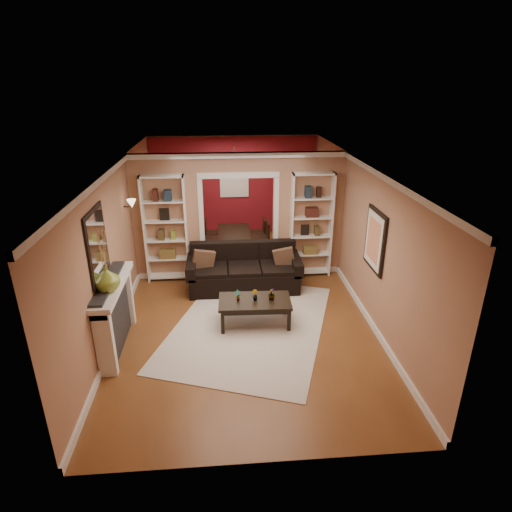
{
  "coord_description": "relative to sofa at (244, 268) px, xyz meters",
  "views": [
    {
      "loc": [
        -0.36,
        -7.61,
        4.09
      ],
      "look_at": [
        0.2,
        -0.8,
        1.25
      ],
      "focal_mm": 30.0,
      "sensor_mm": 36.0,
      "label": 1
    }
  ],
  "objects": [
    {
      "name": "pillow_left",
      "position": [
        -0.83,
        -0.02,
        0.21
      ],
      "size": [
        0.45,
        0.21,
        0.44
      ],
      "primitive_type": "cube",
      "rotation": [
        0.0,
        0.0,
        0.21
      ],
      "color": "brown",
      "rests_on": "sofa"
    },
    {
      "name": "red_back_panel",
      "position": [
        -0.06,
        3.52,
        0.86
      ],
      "size": [
        4.44,
        0.04,
        2.64
      ],
      "primitive_type": "cube",
      "color": "maroon",
      "rests_on": "floor"
    },
    {
      "name": "dining_chair_sw",
      "position": [
        -0.65,
        2.39,
        -0.06
      ],
      "size": [
        0.51,
        0.51,
        0.79
      ],
      "primitive_type": "cube",
      "rotation": [
        0.0,
        0.0,
        1.96
      ],
      "color": "black",
      "rests_on": "floor"
    },
    {
      "name": "framed_art",
      "position": [
        2.15,
        -1.45,
        1.09
      ],
      "size": [
        0.04,
        0.85,
        1.05
      ],
      "primitive_type": "cube",
      "color": "black",
      "rests_on": "wall_right"
    },
    {
      "name": "fireplace",
      "position": [
        -2.15,
        -1.95,
        0.12
      ],
      "size": [
        0.32,
        1.7,
        1.16
      ],
      "primitive_type": "cube",
      "color": "white",
      "rests_on": "floor"
    },
    {
      "name": "dining_chair_ne",
      "position": [
        0.45,
        1.79,
        -0.01
      ],
      "size": [
        0.57,
        0.57,
        0.88
      ],
      "primitive_type": "cube",
      "rotation": [
        0.0,
        0.0,
        -1.19
      ],
      "color": "black",
      "rests_on": "floor"
    },
    {
      "name": "bookshelf_left",
      "position": [
        -1.61,
        0.58,
        0.69
      ],
      "size": [
        0.9,
        0.3,
        2.3
      ],
      "primitive_type": "cube",
      "color": "white",
      "rests_on": "floor"
    },
    {
      "name": "chandelier",
      "position": [
        -0.06,
        2.25,
        1.56
      ],
      "size": [
        0.5,
        0.5,
        0.3
      ],
      "primitive_type": "cube",
      "color": "#311D16",
      "rests_on": "ceiling"
    },
    {
      "name": "wall_right",
      "position": [
        2.19,
        -0.45,
        0.89
      ],
      "size": [
        0.0,
        8.0,
        8.0
      ],
      "primitive_type": "plane",
      "rotation": [
        1.57,
        0.0,
        -1.57
      ],
      "color": "#AD7A5B",
      "rests_on": "ground"
    },
    {
      "name": "coffee_table",
      "position": [
        0.11,
        -1.43,
        -0.22
      ],
      "size": [
        1.29,
        0.73,
        0.48
      ],
      "primitive_type": "cube",
      "rotation": [
        0.0,
        0.0,
        -0.03
      ],
      "color": "black",
      "rests_on": "floor"
    },
    {
      "name": "dining_chair_se",
      "position": [
        0.45,
        2.39,
        -0.08
      ],
      "size": [
        0.41,
        0.41,
        0.76
      ],
      "primitive_type": "cube",
      "rotation": [
        0.0,
        0.0,
        -1.48
      ],
      "color": "black",
      "rests_on": "floor"
    },
    {
      "name": "sofa",
      "position": [
        0.0,
        0.0,
        0.0
      ],
      "size": [
        2.34,
        1.01,
        0.91
      ],
      "primitive_type": "cube",
      "color": "black",
      "rests_on": "floor"
    },
    {
      "name": "plant_center",
      "position": [
        0.11,
        -1.43,
        0.12
      ],
      "size": [
        0.13,
        0.14,
        0.19
      ],
      "primitive_type": "imported",
      "rotation": [
        0.0,
        0.0,
        2.18
      ],
      "color": "#336626",
      "rests_on": "coffee_table"
    },
    {
      "name": "wall_left",
      "position": [
        -2.31,
        -0.45,
        0.89
      ],
      "size": [
        0.0,
        8.0,
        8.0
      ],
      "primitive_type": "plane",
      "rotation": [
        1.57,
        0.0,
        1.57
      ],
      "color": "#AD7A5B",
      "rests_on": "ground"
    },
    {
      "name": "plant_right",
      "position": [
        0.4,
        -1.43,
        0.13
      ],
      "size": [
        0.16,
        0.16,
        0.22
      ],
      "primitive_type": "imported",
      "rotation": [
        0.0,
        0.0,
        4.3
      ],
      "color": "#336626",
      "rests_on": "coffee_table"
    },
    {
      "name": "dining_window",
      "position": [
        -0.06,
        3.48,
        1.09
      ],
      "size": [
        0.78,
        0.03,
        0.98
      ],
      "primitive_type": "cube",
      "color": "#8CA5CC",
      "rests_on": "wall_back"
    },
    {
      "name": "pillow_right",
      "position": [
        0.83,
        -0.02,
        0.2
      ],
      "size": [
        0.42,
        0.15,
        0.41
      ],
      "primitive_type": "cube",
      "rotation": [
        0.0,
        0.0,
        -0.08
      ],
      "color": "brown",
      "rests_on": "sofa"
    },
    {
      "name": "wall_front",
      "position": [
        -0.06,
        -4.45,
        0.89
      ],
      "size": [
        8.0,
        0.0,
        8.0
      ],
      "primitive_type": "plane",
      "rotation": [
        -1.57,
        0.0,
        0.0
      ],
      "color": "#AD7A5B",
      "rests_on": "ground"
    },
    {
      "name": "floor",
      "position": [
        -0.06,
        -0.45,
        -0.46
      ],
      "size": [
        8.0,
        8.0,
        0.0
      ],
      "primitive_type": "plane",
      "color": "brown",
      "rests_on": "ground"
    },
    {
      "name": "dining_table",
      "position": [
        -0.1,
        2.09,
        -0.2
      ],
      "size": [
        1.47,
        0.82,
        0.52
      ],
      "primitive_type": "imported",
      "rotation": [
        0.0,
        0.0,
        1.57
      ],
      "color": "black",
      "rests_on": "floor"
    },
    {
      "name": "plant_left",
      "position": [
        -0.19,
        -1.43,
        0.13
      ],
      "size": [
        0.13,
        0.11,
        0.2
      ],
      "primitive_type": "imported",
      "rotation": [
        0.0,
        0.0,
        0.38
      ],
      "color": "#336626",
      "rests_on": "coffee_table"
    },
    {
      "name": "dining_chair_nw",
      "position": [
        -0.65,
        1.79,
        -0.01
      ],
      "size": [
        0.56,
        0.56,
        0.89
      ],
      "primitive_type": "cube",
      "rotation": [
        0.0,
        0.0,
        1.25
      ],
      "color": "black",
      "rests_on": "floor"
    },
    {
      "name": "area_rug",
      "position": [
        0.01,
        -1.48,
        -0.45
      ],
      "size": [
        3.55,
        4.18,
        0.01
      ],
      "primitive_type": "cube",
      "rotation": [
        0.0,
        0.0,
        -0.33
      ],
      "color": "beige",
      "rests_on": "floor"
    },
    {
      "name": "ceiling",
      "position": [
        -0.06,
        -0.45,
        2.24
      ],
      "size": [
        8.0,
        8.0,
        0.0
      ],
      "primitive_type": "plane",
      "rotation": [
        3.14,
        0.0,
        0.0
      ],
      "color": "white",
      "rests_on": "ground"
    },
    {
      "name": "bookshelf_right",
      "position": [
        1.49,
        0.58,
        0.69
      ],
      "size": [
        0.9,
        0.3,
        2.3
      ],
      "primitive_type": "cube",
      "color": "white",
      "rests_on": "floor"
    },
    {
      "name": "wall_back",
      "position": [
        -0.06,
        3.55,
        0.89
      ],
      "size": [
        8.0,
        0.0,
        8.0
      ],
      "primitive_type": "plane",
      "rotation": [
        1.57,
        0.0,
        0.0
      ],
      "color": "#AD7A5B",
      "rests_on": "ground"
    },
    {
      "name": "vase",
      "position": [
        -2.15,
        -2.2,
        0.9
      ],
      "size": [
        0.49,
        0.49,
        0.4
      ],
      "primitive_type": "imported",
      "rotation": [
        0.0,
        0.0,
        0.34
      ],
      "color": "olive",
      "rests_on": "fireplace"
    },
    {
      "name": "wall_sconce",
      "position": [
        -2.21,
        0.1,
        1.37
      ],
      "size": [
        0.18,
        0.18,
        0.22
      ],
      "primitive_type": "cube",
      "color": "#FFE0A5",
      "rests_on": "wall_left"
    },
    {
      "name": "partition_wall",
      "position": [
        -0.06,
        0.75,
        0.89
      ],
      "size": [
        4.5,
        0.15,
        2.7
      ],
      "primitive_type": "cube",
      "color": "#AD7A5B",
      "rests_on": "floor"
    },
    {
      "name": "mirror",
      "position": [
        -2.29,
        -1.95,
        1.34
      ],
      "size": [
        0.03,
        0.95,
        1.1
      ],
      "primitive_type": "cube",
      "color": "silver",
      "rests_on": "wall_left"
    }
  ]
}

